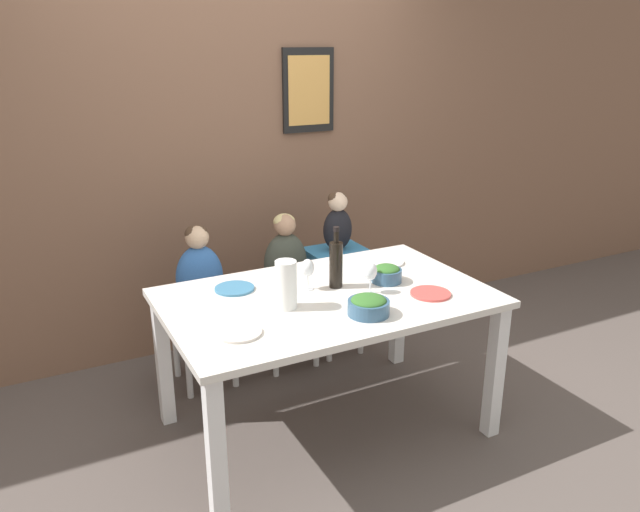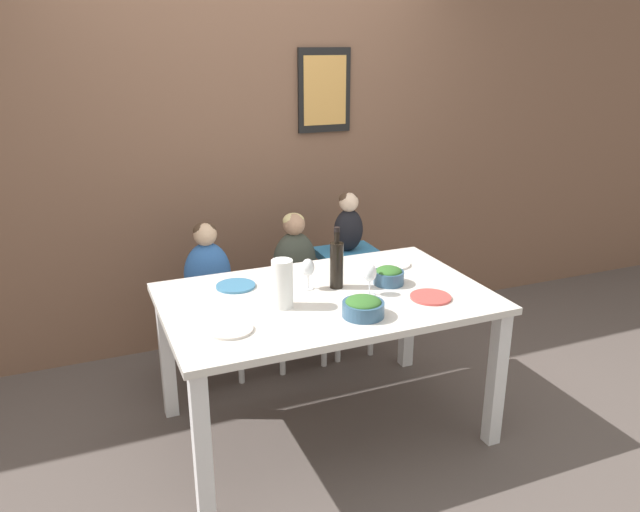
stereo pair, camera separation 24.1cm
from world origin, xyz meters
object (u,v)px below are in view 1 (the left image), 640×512
object	(u,v)px
chair_far_center	(286,304)
dinner_plate_back_left	(235,288)
wine_bottle	(336,263)
salad_bowl_small	(387,273)
dinner_plate_front_left	(239,333)
wine_glass_far	(308,269)
dinner_plate_back_right	(386,262)
person_child_center	(285,257)
person_child_left	(199,271)
chair_far_left	(203,320)
paper_towel_roll	(286,285)
person_baby_right	(338,221)
wine_glass_near	(371,272)
salad_bowl_large	(369,305)
dinner_plate_front_right	(430,294)
chair_right_highchair	(337,273)

from	to	relation	value
chair_far_center	dinner_plate_back_left	bearing A→B (deg)	-135.91
dinner_plate_back_left	wine_bottle	bearing A→B (deg)	-22.72
salad_bowl_small	dinner_plate_front_left	distance (m)	0.93
wine_glass_far	dinner_plate_back_right	xyz separation A→B (m)	(0.56, 0.15, -0.10)
dinner_plate_back_right	chair_far_center	bearing A→B (deg)	129.22
person_child_center	dinner_plate_back_right	size ratio (longest dim) A/B	2.49
person_child_left	dinner_plate_back_left	bearing A→B (deg)	-84.91
wine_bottle	dinner_plate_front_left	bearing A→B (deg)	-155.55
wine_glass_far	dinner_plate_front_left	distance (m)	0.59
dinner_plate_back_left	dinner_plate_back_right	world-z (taller)	same
chair_far_center	dinner_plate_back_right	xyz separation A→B (m)	(0.40, -0.49, 0.37)
chair_far_left	paper_towel_roll	xyz separation A→B (m)	(0.18, -0.80, 0.48)
person_child_center	wine_glass_far	distance (m)	0.68
person_baby_right	dinner_plate_back_left	size ratio (longest dim) A/B	1.86
person_child_center	dinner_plate_back_right	xyz separation A→B (m)	(0.40, -0.49, 0.06)
chair_far_left	wine_glass_far	bearing A→B (deg)	-59.62
wine_bottle	salad_bowl_small	world-z (taller)	wine_bottle
chair_far_left	dinner_plate_back_right	distance (m)	1.12
wine_glass_near	paper_towel_roll	bearing A→B (deg)	177.11
chair_far_left	salad_bowl_small	xyz separation A→B (m)	(0.78, -0.74, 0.41)
salad_bowl_large	dinner_plate_front_right	size ratio (longest dim) A/B	0.96
chair_far_left	salad_bowl_small	world-z (taller)	salad_bowl_small
paper_towel_roll	dinner_plate_back_right	world-z (taller)	paper_towel_roll
wine_bottle	wine_glass_near	world-z (taller)	wine_bottle
dinner_plate_back_right	dinner_plate_front_right	bearing A→B (deg)	-96.59
chair_far_left	paper_towel_roll	size ratio (longest dim) A/B	2.06
wine_bottle	dinner_plate_back_left	world-z (taller)	wine_bottle
paper_towel_roll	dinner_plate_front_right	world-z (taller)	paper_towel_roll
salad_bowl_small	salad_bowl_large	bearing A→B (deg)	-133.92
person_child_center	dinner_plate_back_left	distance (m)	0.69
wine_glass_near	dinner_plate_back_right	bearing A→B (deg)	47.08
person_child_left	salad_bowl_large	xyz separation A→B (m)	(0.49, -1.05, 0.10)
person_child_left	salad_bowl_small	xyz separation A→B (m)	(0.78, -0.74, 0.10)
wine_glass_far	person_baby_right	bearing A→B (deg)	50.92
chair_far_center	wine_bottle	xyz separation A→B (m)	(-0.02, -0.68, 0.49)
salad_bowl_small	dinner_plate_front_right	xyz separation A→B (m)	(0.10, -0.25, -0.04)
person_baby_right	wine_bottle	bearing A→B (deg)	-119.26
chair_right_highchair	dinner_plate_back_right	size ratio (longest dim) A/B	3.49
chair_far_center	person_baby_right	world-z (taller)	person_baby_right
paper_towel_roll	dinner_plate_front_right	size ratio (longest dim) A/B	1.16
wine_glass_far	salad_bowl_large	xyz separation A→B (m)	(0.11, -0.40, -0.06)
person_child_center	person_baby_right	bearing A→B (deg)	0.05
wine_glass_near	person_baby_right	bearing A→B (deg)	72.09
wine_glass_near	salad_bowl_large	distance (m)	0.27
wine_glass_far	paper_towel_roll	bearing A→B (deg)	-139.56
chair_far_left	salad_bowl_large	distance (m)	1.22
paper_towel_roll	dinner_plate_back_right	bearing A→B (deg)	22.38
chair_far_left	dinner_plate_back_right	size ratio (longest dim) A/B	2.38
dinner_plate_back_left	dinner_plate_front_right	distance (m)	0.98
dinner_plate_back_right	person_child_left	bearing A→B (deg)	152.28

